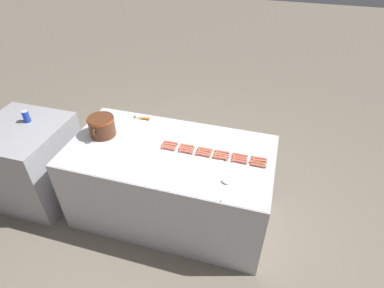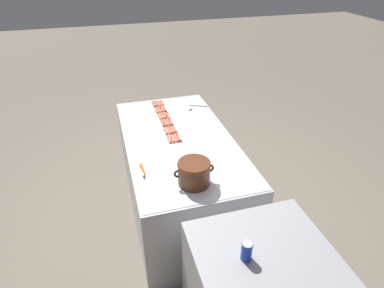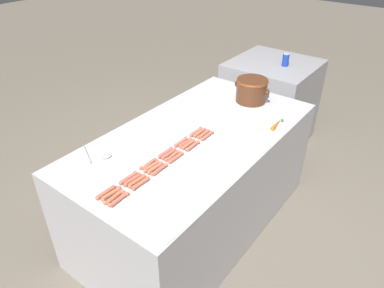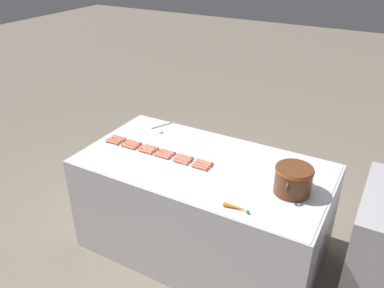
# 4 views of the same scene
# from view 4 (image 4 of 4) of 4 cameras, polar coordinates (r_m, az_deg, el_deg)

# --- Properties ---
(ground_plane) EXTENTS (20.00, 20.00, 0.00)m
(ground_plane) POSITION_cam_4_polar(r_m,az_deg,el_deg) (3.61, 1.49, -14.80)
(ground_plane) COLOR #756B5B
(griddle_counter) EXTENTS (1.04, 1.98, 0.88)m
(griddle_counter) POSITION_cam_4_polar(r_m,az_deg,el_deg) (3.32, 1.58, -9.27)
(griddle_counter) COLOR #BCBCC1
(griddle_counter) RESTS_ON ground_plane
(hot_dog_0) EXTENTS (0.03, 0.15, 0.02)m
(hot_dog_0) POSITION_cam_4_polar(r_m,az_deg,el_deg) (3.49, -10.54, 0.97)
(hot_dog_0) COLOR #D3684C
(hot_dog_0) RESTS_ON griddle_counter
(hot_dog_1) EXTENTS (0.03, 0.15, 0.02)m
(hot_dog_1) POSITION_cam_4_polar(r_m,az_deg,el_deg) (3.39, -8.34, 0.31)
(hot_dog_1) COLOR #D66855
(hot_dog_1) RESTS_ON griddle_counter
(hot_dog_2) EXTENTS (0.03, 0.14, 0.02)m
(hot_dog_2) POSITION_cam_4_polar(r_m,az_deg,el_deg) (3.30, -5.87, -0.39)
(hot_dog_2) COLOR #CF6A4D
(hot_dog_2) RESTS_ON griddle_counter
(hot_dog_3) EXTENTS (0.03, 0.15, 0.02)m
(hot_dog_3) POSITION_cam_4_polar(r_m,az_deg,el_deg) (3.22, -3.49, -1.06)
(hot_dog_3) COLOR #D46452
(hot_dog_3) RESTS_ON griddle_counter
(hot_dog_4) EXTENTS (0.03, 0.15, 0.02)m
(hot_dog_4) POSITION_cam_4_polar(r_m,az_deg,el_deg) (3.14, -0.94, -1.78)
(hot_dog_4) COLOR #D16B56
(hot_dog_4) RESTS_ON griddle_counter
(hot_dog_5) EXTENTS (0.03, 0.15, 0.02)m
(hot_dog_5) POSITION_cam_4_polar(r_m,az_deg,el_deg) (3.07, 1.90, -2.58)
(hot_dog_5) COLOR #CC6554
(hot_dog_5) RESTS_ON griddle_counter
(hot_dog_6) EXTENTS (0.03, 0.15, 0.02)m
(hot_dog_6) POSITION_cam_4_polar(r_m,az_deg,el_deg) (3.46, -10.74, 0.72)
(hot_dog_6) COLOR #CB704C
(hot_dog_6) RESTS_ON griddle_counter
(hot_dog_7) EXTENTS (0.03, 0.15, 0.02)m
(hot_dog_7) POSITION_cam_4_polar(r_m,az_deg,el_deg) (3.37, -8.62, 0.07)
(hot_dog_7) COLOR #CF644E
(hot_dog_7) RESTS_ON griddle_counter
(hot_dog_8) EXTENTS (0.03, 0.15, 0.02)m
(hot_dog_8) POSITION_cam_4_polar(r_m,az_deg,el_deg) (3.28, -6.30, -0.60)
(hot_dog_8) COLOR #CD6C55
(hot_dog_8) RESTS_ON griddle_counter
(hot_dog_9) EXTENTS (0.03, 0.15, 0.02)m
(hot_dog_9) POSITION_cam_4_polar(r_m,az_deg,el_deg) (3.20, -3.79, -1.31)
(hot_dog_9) COLOR #D06651
(hot_dog_9) RESTS_ON griddle_counter
(hot_dog_10) EXTENTS (0.03, 0.14, 0.02)m
(hot_dog_10) POSITION_cam_4_polar(r_m,az_deg,el_deg) (3.11, -1.14, -2.10)
(hot_dog_10) COLOR #D66554
(hot_dog_10) RESTS_ON griddle_counter
(hot_dog_11) EXTENTS (0.03, 0.15, 0.02)m
(hot_dog_11) POSITION_cam_4_polar(r_m,az_deg,el_deg) (3.04, 1.69, -2.87)
(hot_dog_11) COLOR #D46C4D
(hot_dog_11) RESTS_ON griddle_counter
(hot_dog_12) EXTENTS (0.03, 0.14, 0.02)m
(hot_dog_12) POSITION_cam_4_polar(r_m,az_deg,el_deg) (3.45, -11.25, 0.51)
(hot_dog_12) COLOR #D06D4E
(hot_dog_12) RESTS_ON griddle_counter
(hot_dog_13) EXTENTS (0.03, 0.15, 0.02)m
(hot_dog_13) POSITION_cam_4_polar(r_m,az_deg,el_deg) (3.34, -8.86, -0.17)
(hot_dog_13) COLOR #D66D4D
(hot_dog_13) RESTS_ON griddle_counter
(hot_dog_14) EXTENTS (0.03, 0.15, 0.02)m
(hot_dog_14) POSITION_cam_4_polar(r_m,az_deg,el_deg) (3.26, -6.56, -0.83)
(hot_dog_14) COLOR #CC724D
(hot_dog_14) RESTS_ON griddle_counter
(hot_dog_15) EXTENTS (0.03, 0.14, 0.02)m
(hot_dog_15) POSITION_cam_4_polar(r_m,az_deg,el_deg) (3.17, -4.13, -1.56)
(hot_dog_15) COLOR #CC6D4F
(hot_dog_15) RESTS_ON griddle_counter
(hot_dog_16) EXTENTS (0.03, 0.15, 0.02)m
(hot_dog_16) POSITION_cam_4_polar(r_m,az_deg,el_deg) (3.09, -1.41, -2.32)
(hot_dog_16) COLOR #D5704F
(hot_dog_16) RESTS_ON griddle_counter
(hot_dog_17) EXTENTS (0.03, 0.15, 0.02)m
(hot_dog_17) POSITION_cam_4_polar(r_m,az_deg,el_deg) (3.02, 1.38, -3.16)
(hot_dog_17) COLOR #D07153
(hot_dog_17) RESTS_ON griddle_counter
(hot_dog_18) EXTENTS (0.03, 0.15, 0.02)m
(hot_dog_18) POSITION_cam_4_polar(r_m,az_deg,el_deg) (3.42, -11.57, 0.27)
(hot_dog_18) COLOR #D56A50
(hot_dog_18) RESTS_ON griddle_counter
(hot_dog_19) EXTENTS (0.03, 0.15, 0.02)m
(hot_dog_19) POSITION_cam_4_polar(r_m,az_deg,el_deg) (3.32, -9.24, -0.40)
(hot_dog_19) COLOR #D16B4E
(hot_dog_19) RESTS_ON griddle_counter
(hot_dog_20) EXTENTS (0.03, 0.15, 0.02)m
(hot_dog_20) POSITION_cam_4_polar(r_m,az_deg,el_deg) (3.23, -6.85, -1.09)
(hot_dog_20) COLOR #D16951
(hot_dog_20) RESTS_ON griddle_counter
(hot_dog_21) EXTENTS (0.03, 0.15, 0.02)m
(hot_dog_21) POSITION_cam_4_polar(r_m,az_deg,el_deg) (3.15, -4.44, -1.79)
(hot_dog_21) COLOR #D26B52
(hot_dog_21) RESTS_ON griddle_counter
(hot_dog_22) EXTENTS (0.03, 0.15, 0.02)m
(hot_dog_22) POSITION_cam_4_polar(r_m,az_deg,el_deg) (3.07, -1.71, -2.62)
(hot_dog_22) COLOR #CC6D56
(hot_dog_22) RESTS_ON griddle_counter
(hot_dog_23) EXTENTS (0.03, 0.15, 0.02)m
(hot_dog_23) POSITION_cam_4_polar(r_m,az_deg,el_deg) (2.99, 1.07, -3.45)
(hot_dog_23) COLOR #D16956
(hot_dog_23) RESTS_ON griddle_counter
(bean_pot) EXTENTS (0.33, 0.27, 0.20)m
(bean_pot) POSITION_cam_4_polar(r_m,az_deg,el_deg) (2.77, 14.55, -4.91)
(bean_pot) COLOR #562D19
(bean_pot) RESTS_ON griddle_counter
(serving_spoon) EXTENTS (0.26, 0.16, 0.02)m
(serving_spoon) POSITION_cam_4_polar(r_m,az_deg,el_deg) (3.60, -4.60, 2.15)
(serving_spoon) COLOR #B7B7BC
(serving_spoon) RESTS_ON griddle_counter
(carrot) EXTENTS (0.05, 0.18, 0.03)m
(carrot) POSITION_cam_4_polar(r_m,az_deg,el_deg) (2.60, 6.52, -9.16)
(carrot) COLOR orange
(carrot) RESTS_ON griddle_counter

